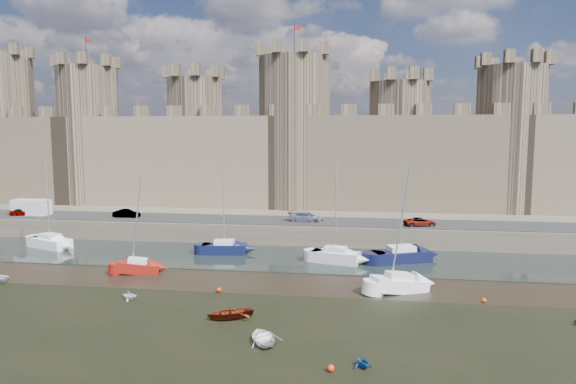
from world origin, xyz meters
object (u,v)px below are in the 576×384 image
car_2 (306,217)px  sailboat_1 (224,247)px  sailboat_2 (335,255)px  sailboat_4 (138,266)px  sailboat_0 (50,242)px  car_3 (420,222)px  sailboat_3 (401,255)px  car_1 (127,214)px  van (31,208)px  car_0 (23,212)px  sailboat_5 (399,283)px

car_2 → sailboat_1: bearing=140.1°
sailboat_1 → sailboat_2: 13.16m
car_2 → sailboat_4: bearing=144.6°
sailboat_1 → car_2: bearing=39.0°
sailboat_4 → car_2: bearing=34.0°
sailboat_0 → sailboat_1: (21.82, 0.01, -0.03)m
sailboat_1 → sailboat_2: sailboat_2 is taller
car_3 → sailboat_3: sailboat_3 is taller
car_1 → car_3: (38.75, -0.91, -0.04)m
van → sailboat_1: 31.31m
van → sailboat_2: sailboat_2 is taller
car_0 → car_3: car_0 is taller
sailboat_2 → sailboat_0: bearing=-170.2°
sailboat_2 → sailboat_3: bearing=25.2°
sailboat_1 → sailboat_3: bearing=-9.0°
sailboat_4 → sailboat_5: sailboat_5 is taller
car_1 → sailboat_0: 10.52m
van → sailboat_0: size_ratio=0.47×
car_2 → sailboat_0: bearing=110.8°
sailboat_1 → sailboat_2: bearing=-16.7°
car_3 → van: size_ratio=0.77×
car_2 → van: bearing=95.1°
car_2 → sailboat_5: (10.45, -20.16, -2.38)m
car_1 → car_2: car_2 is taller
van → sailboat_5: size_ratio=0.47×
car_0 → sailboat_2: size_ratio=0.30×
sailboat_0 → sailboat_4: (15.40, -9.05, -0.11)m
car_2 → car_3: bearing=-90.0°
car_1 → sailboat_2: bearing=-110.9°
van → sailboat_1: (30.00, -8.50, -2.81)m
car_3 → van: 52.87m
car_1 → sailboat_3: sailboat_3 is taller
car_2 → sailboat_2: sailboat_2 is taller
car_3 → sailboat_2: bearing=119.9°
sailboat_5 → car_0: bearing=134.0°
sailboat_4 → car_3: bearing=13.7°
sailboat_5 → car_3: bearing=53.9°
car_1 → sailboat_3: 37.14m
car_0 → sailboat_5: sailboat_5 is taller
car_0 → sailboat_1: size_ratio=0.33×
van → sailboat_3: sailboat_3 is taller
van → sailboat_4: (23.59, -17.56, -2.89)m
car_0 → sailboat_2: (43.83, -10.32, -2.20)m
sailboat_5 → sailboat_3: bearing=60.2°
sailboat_4 → sailboat_2: bearing=3.3°
car_0 → sailboat_4: bearing=-138.1°
car_2 → van: 38.60m
car_2 → sailboat_2: (4.35, -11.05, -2.29)m
sailboat_1 → sailboat_5: sailboat_5 is taller
car_1 → sailboat_5: 40.26m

